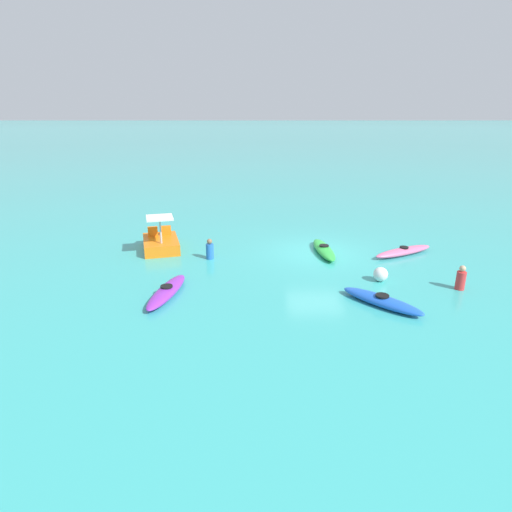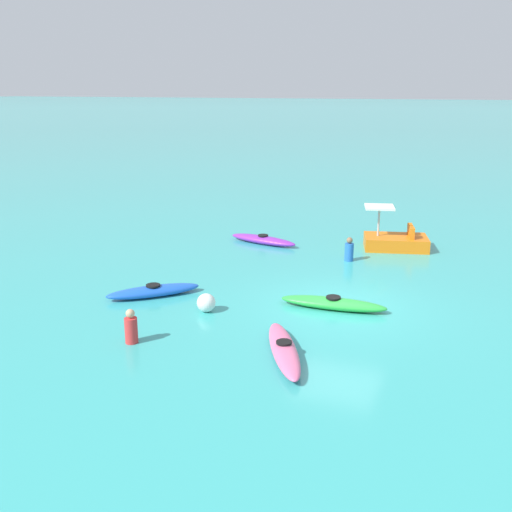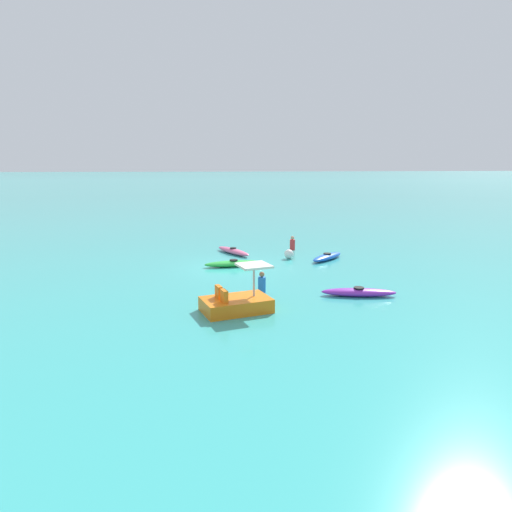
{
  "view_description": "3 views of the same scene",
  "coord_description": "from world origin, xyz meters",
  "px_view_note": "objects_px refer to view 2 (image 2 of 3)",
  "views": [
    {
      "loc": [
        2.7,
        17.7,
        5.9
      ],
      "look_at": [
        2.7,
        2.65,
        0.73
      ],
      "focal_mm": 29.54,
      "sensor_mm": 36.0,
      "label": 1
    },
    {
      "loc": [
        -15.75,
        -3.9,
        6.1
      ],
      "look_at": [
        1.78,
        3.35,
        0.66
      ],
      "focal_mm": 41.56,
      "sensor_mm": 36.0,
      "label": 2
    },
    {
      "loc": [
        22.57,
        -1.72,
        5.23
      ],
      "look_at": [
        0.33,
        1.2,
        0.66
      ],
      "focal_mm": 31.76,
      "sensor_mm": 36.0,
      "label": 3
    }
  ],
  "objects_px": {
    "kayak_blue": "(153,291)",
    "kayak_pink": "(284,349)",
    "person_by_kayaks": "(131,328)",
    "person_near_shore": "(349,251)",
    "kayak_green": "(333,303)",
    "buoy_white": "(206,303)",
    "kayak_purple": "(263,240)",
    "pedal_boat_orange": "(395,240)"
  },
  "relations": [
    {
      "from": "kayak_green",
      "to": "person_by_kayaks",
      "type": "distance_m",
      "value": 5.77
    },
    {
      "from": "kayak_pink",
      "to": "pedal_boat_orange",
      "type": "height_order",
      "value": "pedal_boat_orange"
    },
    {
      "from": "buoy_white",
      "to": "person_near_shore",
      "type": "relative_size",
      "value": 0.6
    },
    {
      "from": "kayak_blue",
      "to": "kayak_pink",
      "type": "bearing_deg",
      "value": -115.22
    },
    {
      "from": "kayak_blue",
      "to": "person_near_shore",
      "type": "bearing_deg",
      "value": -37.2
    },
    {
      "from": "pedal_boat_orange",
      "to": "person_by_kayaks",
      "type": "height_order",
      "value": "pedal_boat_orange"
    },
    {
      "from": "kayak_purple",
      "to": "pedal_boat_orange",
      "type": "height_order",
      "value": "pedal_boat_orange"
    },
    {
      "from": "buoy_white",
      "to": "kayak_blue",
      "type": "bearing_deg",
      "value": 75.57
    },
    {
      "from": "kayak_green",
      "to": "person_by_kayaks",
      "type": "relative_size",
      "value": 3.51
    },
    {
      "from": "kayak_purple",
      "to": "pedal_boat_orange",
      "type": "xyz_separation_m",
      "value": [
        1.27,
        -5.05,
        0.17
      ]
    },
    {
      "from": "kayak_pink",
      "to": "kayak_green",
      "type": "bearing_deg",
      "value": -4.19
    },
    {
      "from": "kayak_pink",
      "to": "kayak_purple",
      "type": "bearing_deg",
      "value": 24.54
    },
    {
      "from": "person_by_kayaks",
      "to": "kayak_purple",
      "type": "bearing_deg",
      "value": 3.19
    },
    {
      "from": "kayak_blue",
      "to": "person_by_kayaks",
      "type": "bearing_deg",
      "value": -157.09
    },
    {
      "from": "kayak_blue",
      "to": "kayak_purple",
      "type": "height_order",
      "value": "same"
    },
    {
      "from": "person_by_kayaks",
      "to": "kayak_pink",
      "type": "bearing_deg",
      "value": -78.95
    },
    {
      "from": "buoy_white",
      "to": "kayak_green",
      "type": "bearing_deg",
      "value": -64.01
    },
    {
      "from": "kayak_pink",
      "to": "kayak_purple",
      "type": "distance_m",
      "value": 10.36
    },
    {
      "from": "buoy_white",
      "to": "person_near_shore",
      "type": "bearing_deg",
      "value": -20.83
    },
    {
      "from": "kayak_pink",
      "to": "kayak_blue",
      "type": "relative_size",
      "value": 1.22
    },
    {
      "from": "kayak_pink",
      "to": "person_by_kayaks",
      "type": "height_order",
      "value": "person_by_kayaks"
    },
    {
      "from": "kayak_green",
      "to": "buoy_white",
      "type": "xyz_separation_m",
      "value": [
        -1.58,
        3.24,
        0.1
      ]
    },
    {
      "from": "kayak_blue",
      "to": "person_by_kayaks",
      "type": "distance_m",
      "value": 3.38
    },
    {
      "from": "kayak_blue",
      "to": "kayak_purple",
      "type": "relative_size",
      "value": 0.82
    },
    {
      "from": "person_near_shore",
      "to": "kayak_purple",
      "type": "bearing_deg",
      "value": 74.32
    },
    {
      "from": "kayak_pink",
      "to": "person_by_kayaks",
      "type": "bearing_deg",
      "value": 101.05
    },
    {
      "from": "kayak_blue",
      "to": "kayak_purple",
      "type": "xyz_separation_m",
      "value": [
        7.04,
        -0.75,
        -0.0
      ]
    },
    {
      "from": "kayak_green",
      "to": "buoy_white",
      "type": "bearing_deg",
      "value": 115.99
    },
    {
      "from": "buoy_white",
      "to": "person_by_kayaks",
      "type": "distance_m",
      "value": 2.69
    },
    {
      "from": "person_near_shore",
      "to": "person_by_kayaks",
      "type": "relative_size",
      "value": 1.0
    },
    {
      "from": "kayak_green",
      "to": "kayak_pink",
      "type": "bearing_deg",
      "value": 175.81
    },
    {
      "from": "kayak_blue",
      "to": "pedal_boat_orange",
      "type": "bearing_deg",
      "value": -34.88
    },
    {
      "from": "kayak_purple",
      "to": "person_by_kayaks",
      "type": "xyz_separation_m",
      "value": [
        -10.15,
        -0.57,
        0.22
      ]
    },
    {
      "from": "kayak_pink",
      "to": "pedal_boat_orange",
      "type": "xyz_separation_m",
      "value": [
        10.7,
        -0.75,
        0.17
      ]
    },
    {
      "from": "buoy_white",
      "to": "person_near_shore",
      "type": "height_order",
      "value": "person_near_shore"
    },
    {
      "from": "pedal_boat_orange",
      "to": "person_near_shore",
      "type": "distance_m",
      "value": 2.65
    },
    {
      "from": "kayak_green",
      "to": "kayak_blue",
      "type": "distance_m",
      "value": 5.41
    },
    {
      "from": "kayak_green",
      "to": "kayak_blue",
      "type": "bearing_deg",
      "value": 101.19
    },
    {
      "from": "kayak_pink",
      "to": "person_by_kayaks",
      "type": "xyz_separation_m",
      "value": [
        -0.73,
        3.74,
        0.22
      ]
    },
    {
      "from": "person_near_shore",
      "to": "kayak_green",
      "type": "bearing_deg",
      "value": -171.2
    },
    {
      "from": "kayak_pink",
      "to": "kayak_blue",
      "type": "bearing_deg",
      "value": 64.78
    },
    {
      "from": "kayak_pink",
      "to": "buoy_white",
      "type": "height_order",
      "value": "buoy_white"
    }
  ]
}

